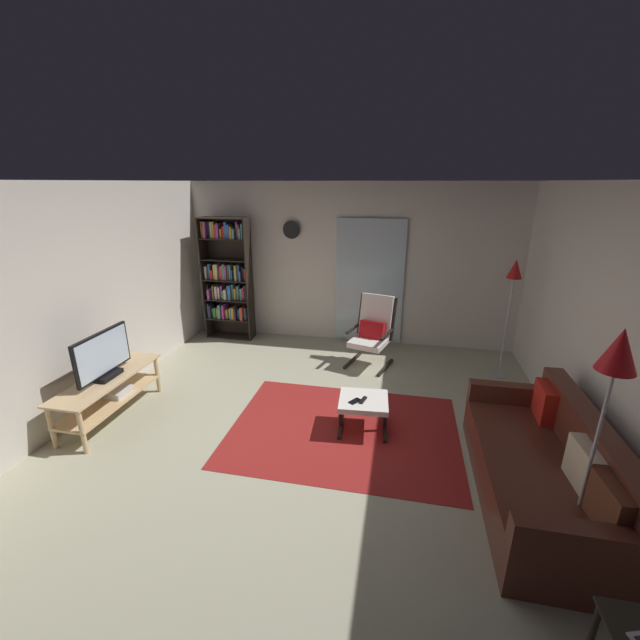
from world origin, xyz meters
name	(u,v)px	position (x,y,z in m)	size (l,w,h in m)	color
ground_plane	(310,436)	(0.00, 0.00, 0.00)	(7.02, 7.02, 0.00)	#ADAA8D
wall_back	(349,265)	(0.00, 2.90, 1.30)	(5.60, 0.06, 2.60)	beige
wall_left	(69,305)	(-2.70, 0.00, 1.30)	(0.06, 6.00, 2.60)	beige
wall_right	(620,343)	(2.70, 0.00, 1.30)	(0.06, 6.00, 2.60)	beige
glass_door_panel	(369,282)	(0.35, 2.83, 1.05)	(1.10, 0.01, 2.00)	silver
area_rug	(344,430)	(0.34, 0.18, 0.00)	(2.46, 1.84, 0.01)	maroon
tv_stand	(110,390)	(-2.31, -0.08, 0.34)	(0.46, 1.39, 0.51)	tan
television	(103,357)	(-2.31, -0.09, 0.75)	(0.20, 0.82, 0.53)	black
bookshelf_near_tv	(227,278)	(-2.02, 2.61, 1.05)	(0.80, 0.30, 2.05)	black
leather_sofa	(545,470)	(2.14, -0.49, 0.30)	(0.88, 2.00, 0.80)	#53271C
lounge_armchair	(373,329)	(0.49, 2.00, 0.53)	(0.72, 0.78, 1.02)	black
ottoman	(363,404)	(0.54, 0.24, 0.31)	(0.55, 0.52, 0.38)	white
tv_remote	(363,400)	(0.54, 0.20, 0.38)	(0.04, 0.14, 0.02)	black
cell_phone	(355,401)	(0.46, 0.17, 0.38)	(0.07, 0.14, 0.01)	black
floor_lamp_by_sofa	(615,369)	(2.21, -0.97, 1.47)	(0.23, 0.23, 1.74)	#A5A5AD
floor_lamp_by_shelf	(513,284)	(2.28, 1.93, 1.32)	(0.22, 0.22, 1.65)	#A5A5AD
wall_clock	(292,230)	(-0.94, 2.82, 1.85)	(0.29, 0.03, 0.29)	silver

